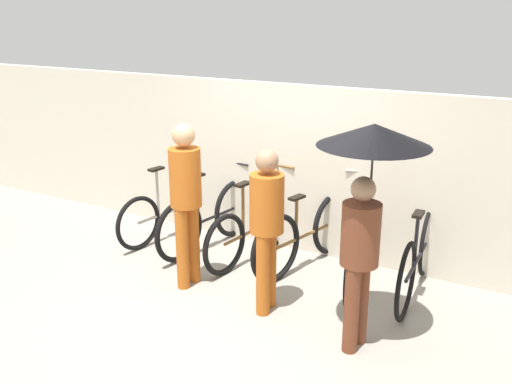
{
  "coord_description": "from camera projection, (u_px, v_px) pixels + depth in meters",
  "views": [
    {
      "loc": [
        2.67,
        -4.08,
        2.79
      ],
      "look_at": [
        0.0,
        0.75,
        1.0
      ],
      "focal_mm": 40.0,
      "sensor_mm": 36.0,
      "label": 1
    }
  ],
  "objects": [
    {
      "name": "parked_bicycle_5",
      "position": [
        418.0,
        258.0,
        5.72
      ],
      "size": [
        0.44,
        1.82,
        0.98
      ],
      "rotation": [
        0.0,
        0.0,
        1.62
      ],
      "color": "black",
      "rests_on": "ground"
    },
    {
      "name": "parked_bicycle_2",
      "position": [
        253.0,
        229.0,
        6.55
      ],
      "size": [
        0.44,
        1.69,
        1.03
      ],
      "rotation": [
        0.0,
        0.0,
        1.44
      ],
      "color": "black",
      "rests_on": "ground"
    },
    {
      "name": "pedestrian_leading",
      "position": [
        186.0,
        193.0,
        5.73
      ],
      "size": [
        0.32,
        0.32,
        1.72
      ],
      "rotation": [
        0.0,
        0.0,
        -0.06
      ],
      "color": "#B25619",
      "rests_on": "ground"
    },
    {
      "name": "ground_plane",
      "position": [
        218.0,
        312.0,
        5.49
      ],
      "size": [
        30.0,
        30.0,
        0.0
      ],
      "primitive_type": "plane",
      "color": "gray"
    },
    {
      "name": "pedestrian_center",
      "position": [
        267.0,
        220.0,
        5.25
      ],
      "size": [
        0.32,
        0.32,
        1.59
      ],
      "rotation": [
        0.0,
        0.0,
        0.13
      ],
      "color": "#B25619",
      "rests_on": "ground"
    },
    {
      "name": "pedestrian_trailing",
      "position": [
        369.0,
        179.0,
        4.55
      ],
      "size": [
        0.91,
        0.91,
        1.93
      ],
      "rotation": [
        0.0,
        0.0,
        -0.11
      ],
      "color": "brown",
      "rests_on": "ground"
    },
    {
      "name": "parked_bicycle_3",
      "position": [
        306.0,
        234.0,
        6.34
      ],
      "size": [
        0.59,
        1.75,
        1.05
      ],
      "rotation": [
        0.0,
        0.0,
        1.33
      ],
      "color": "black",
      "rests_on": "ground"
    },
    {
      "name": "parked_bicycle_4",
      "position": [
        357.0,
        247.0,
        5.98
      ],
      "size": [
        0.56,
        1.76,
        1.09
      ],
      "rotation": [
        0.0,
        0.0,
        1.8
      ],
      "color": "black",
      "rests_on": "ground"
    },
    {
      "name": "parked_bicycle_0",
      "position": [
        170.0,
        210.0,
        7.18
      ],
      "size": [
        0.47,
        1.66,
        1.06
      ],
      "rotation": [
        0.0,
        0.0,
        1.41
      ],
      "color": "black",
      "rests_on": "ground"
    },
    {
      "name": "back_wall",
      "position": [
        299.0,
        169.0,
        6.66
      ],
      "size": [
        11.12,
        0.12,
        1.97
      ],
      "color": "beige",
      "rests_on": "ground"
    },
    {
      "name": "parked_bicycle_1",
      "position": [
        208.0,
        218.0,
        6.85
      ],
      "size": [
        0.46,
        1.71,
        0.98
      ],
      "rotation": [
        0.0,
        0.0,
        1.42
      ],
      "color": "black",
      "rests_on": "ground"
    }
  ]
}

